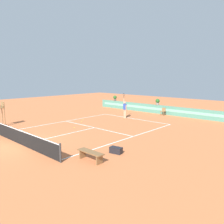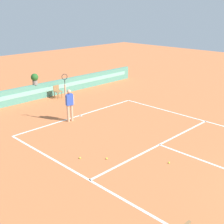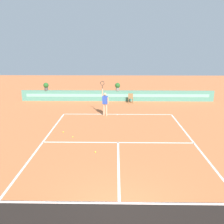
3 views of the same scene
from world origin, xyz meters
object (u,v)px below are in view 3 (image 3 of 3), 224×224
object	(u,v)px
tennis_ball_near_baseline	(73,137)
ball_kid_chair	(131,98)
tennis_ball_by_sideline	(63,132)
tennis_player	(105,102)
tennis_ball_mid_court	(95,152)
potted_plant_far_left	(46,86)
potted_plant_centre	(118,86)

from	to	relation	value
tennis_ball_near_baseline	ball_kid_chair	bearing A→B (deg)	66.05
tennis_ball_near_baseline	tennis_ball_by_sideline	world-z (taller)	same
tennis_player	tennis_ball_mid_court	xyz separation A→B (m)	(-0.19, -6.44, -1.02)
tennis_player	tennis_ball_mid_court	size ratio (longest dim) A/B	38.01
tennis_ball_by_sideline	potted_plant_far_left	size ratio (longest dim) A/B	0.09
tennis_ball_mid_court	potted_plant_centre	size ratio (longest dim) A/B	0.09
tennis_ball_by_sideline	potted_plant_far_left	bearing A→B (deg)	111.51
tennis_player	potted_plant_far_left	size ratio (longest dim) A/B	3.57
tennis_player	tennis_ball_by_sideline	size ratio (longest dim) A/B	38.01
tennis_player	potted_plant_far_left	world-z (taller)	tennis_player
potted_plant_far_left	tennis_player	bearing A→B (deg)	-40.14
ball_kid_chair	tennis_ball_by_sideline	world-z (taller)	ball_kid_chair
tennis_ball_mid_court	ball_kid_chair	bearing A→B (deg)	77.48
tennis_player	tennis_ball_by_sideline	distance (m)	4.49
potted_plant_far_left	potted_plant_centre	world-z (taller)	same
ball_kid_chair	tennis_ball_mid_court	distance (m)	10.81
ball_kid_chair	tennis_ball_by_sideline	distance (m)	9.00
tennis_ball_by_sideline	tennis_ball_mid_court	bearing A→B (deg)	-51.78
tennis_ball_mid_court	potted_plant_centre	distance (m)	11.42
ball_kid_chair	tennis_ball_by_sideline	size ratio (longest dim) A/B	12.50
tennis_ball_mid_court	potted_plant_centre	bearing A→B (deg)	84.18
tennis_ball_by_sideline	potted_plant_far_left	xyz separation A→B (m)	(-3.35, 8.50, 1.38)
tennis_ball_mid_court	tennis_ball_by_sideline	distance (m)	3.53
tennis_player	tennis_ball_by_sideline	xyz separation A→B (m)	(-2.38, -3.67, -1.02)
tennis_player	potted_plant_far_left	bearing A→B (deg)	139.86
ball_kid_chair	potted_plant_centre	bearing A→B (deg)	148.44
tennis_ball_by_sideline	potted_plant_centre	xyz separation A→B (m)	(3.33, 8.50, 1.38)
potted_plant_far_left	tennis_ball_mid_court	bearing A→B (deg)	-63.85
tennis_ball_near_baseline	potted_plant_centre	size ratio (longest dim) A/B	0.09
tennis_ball_near_baseline	tennis_ball_mid_court	distance (m)	2.46
tennis_player	tennis_ball_by_sideline	bearing A→B (deg)	-122.93
tennis_player	tennis_ball_near_baseline	world-z (taller)	tennis_player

